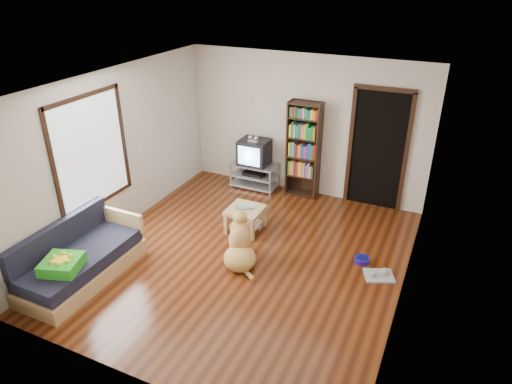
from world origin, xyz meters
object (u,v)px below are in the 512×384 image
at_px(bookshelf, 304,145).
at_px(coffee_table, 245,215).
at_px(sofa, 80,261).
at_px(green_cushion, 62,264).
at_px(grey_rag, 379,276).
at_px(dog, 240,246).
at_px(crt_tv, 255,151).
at_px(dog_bowl, 362,260).
at_px(laptop, 244,209).
at_px(tv_stand, 254,174).

distance_m(bookshelf, coffee_table, 1.83).
bearing_deg(sofa, green_cushion, -72.66).
bearing_deg(green_cushion, grey_rag, 11.56).
relative_size(bookshelf, dog, 2.15).
bearing_deg(grey_rag, green_cushion, -149.83).
relative_size(crt_tv, bookshelf, 0.32).
xyz_separation_m(dog_bowl, coffee_table, (-1.97, 0.11, 0.24)).
xyz_separation_m(laptop, dog_bowl, (1.97, -0.08, -0.37)).
xyz_separation_m(sofa, dog, (1.85, 1.25, 0.02)).
bearing_deg(bookshelf, laptop, -103.46).
height_order(dog_bowl, coffee_table, coffee_table).
relative_size(tv_stand, dog, 1.08).
bearing_deg(bookshelf, sofa, -117.32).
bearing_deg(crt_tv, green_cushion, -101.85).
relative_size(bookshelf, coffee_table, 3.27).
xyz_separation_m(green_cushion, dog, (1.73, 1.65, -0.22)).
bearing_deg(grey_rag, dog, -166.02).
height_order(green_cushion, grey_rag, green_cushion).
bearing_deg(dog, crt_tv, 110.07).
bearing_deg(coffee_table, green_cushion, -119.39).
xyz_separation_m(laptop, dog, (0.33, -0.81, -0.14)).
distance_m(sofa, coffee_table, 2.59).
xyz_separation_m(green_cushion, grey_rag, (3.67, 2.13, -0.48)).
relative_size(dog_bowl, dog, 0.26).
bearing_deg(dog, laptop, 111.86).
relative_size(crt_tv, dog, 0.69).
xyz_separation_m(crt_tv, sofa, (-0.97, -3.65, -0.48)).
xyz_separation_m(laptop, coffee_table, (-0.00, 0.03, -0.13)).
xyz_separation_m(green_cushion, crt_tv, (0.85, 4.05, 0.25)).
relative_size(coffee_table, dog, 0.66).
bearing_deg(crt_tv, grey_rag, -34.23).
bearing_deg(laptop, coffee_table, 60.97).
bearing_deg(dog_bowl, sofa, -150.38).
height_order(dog_bowl, grey_rag, dog_bowl).
bearing_deg(coffee_table, grey_rag, -8.95).
bearing_deg(tv_stand, sofa, -105.02).
distance_m(tv_stand, crt_tv, 0.47).
relative_size(laptop, dog_bowl, 1.35).
height_order(green_cushion, laptop, green_cushion).
bearing_deg(tv_stand, dog_bowl, -33.16).
distance_m(dog_bowl, tv_stand, 3.02).
distance_m(laptop, crt_tv, 1.72).
relative_size(dog_bowl, grey_rag, 0.55).
height_order(dog_bowl, sofa, sofa).
distance_m(dog_bowl, sofa, 4.02).
height_order(laptop, dog, dog).
xyz_separation_m(green_cushion, dog_bowl, (3.37, 2.38, -0.46)).
distance_m(grey_rag, crt_tv, 3.49).
bearing_deg(bookshelf, dog, -91.68).
relative_size(laptop, coffee_table, 0.54).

